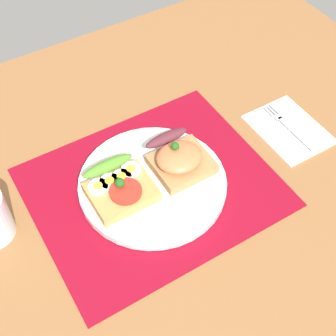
# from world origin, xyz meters

# --- Properties ---
(ground_plane) EXTENTS (1.20, 0.90, 0.03)m
(ground_plane) POSITION_xyz_m (0.00, 0.00, -0.02)
(ground_plane) COLOR brown
(placemat) EXTENTS (0.39, 0.33, 0.00)m
(placemat) POSITION_xyz_m (0.00, 0.00, 0.00)
(placemat) COLOR maroon
(placemat) RESTS_ON ground_plane
(plate) EXTENTS (0.25, 0.25, 0.01)m
(plate) POSITION_xyz_m (0.00, 0.00, 0.01)
(plate) COLOR white
(plate) RESTS_ON placemat
(sandwich_egg_tomato) EXTENTS (0.10, 0.10, 0.04)m
(sandwich_egg_tomato) POSITION_xyz_m (-0.06, 0.01, 0.03)
(sandwich_egg_tomato) COLOR #B68C4A
(sandwich_egg_tomato) RESTS_ON plate
(sandwich_salmon) EXTENTS (0.09, 0.10, 0.06)m
(sandwich_salmon) POSITION_xyz_m (0.05, 0.01, 0.04)
(sandwich_salmon) COLOR #AA7A47
(sandwich_salmon) RESTS_ON plate
(napkin) EXTENTS (0.11, 0.14, 0.01)m
(napkin) POSITION_xyz_m (0.28, -0.02, 0.00)
(napkin) COLOR white
(napkin) RESTS_ON ground_plane
(fork) EXTENTS (0.02, 0.13, 0.00)m
(fork) POSITION_xyz_m (0.28, -0.01, 0.01)
(fork) COLOR #B7B7BC
(fork) RESTS_ON napkin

